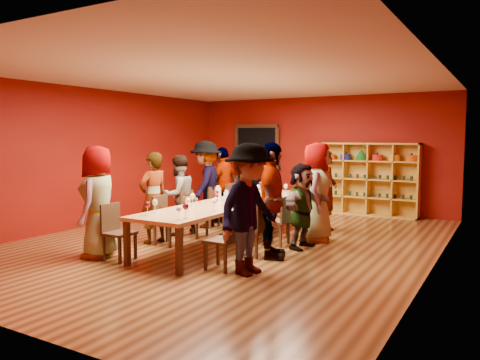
% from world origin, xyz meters
% --- Properties ---
extents(room_shell, '(7.10, 9.10, 3.04)m').
position_xyz_m(room_shell, '(0.00, 0.00, 1.50)').
color(room_shell, '#573217').
rests_on(room_shell, ground).
extents(tasting_table, '(1.10, 4.50, 0.75)m').
position_xyz_m(tasting_table, '(0.00, 0.00, 0.70)').
color(tasting_table, tan).
rests_on(tasting_table, ground).
extents(doorway, '(1.40, 0.17, 2.30)m').
position_xyz_m(doorway, '(-1.80, 4.43, 1.12)').
color(doorway, black).
rests_on(doorway, ground).
extents(shelving_unit, '(2.40, 0.40, 1.80)m').
position_xyz_m(shelving_unit, '(1.40, 4.32, 0.98)').
color(shelving_unit, gold).
rests_on(shelving_unit, ground).
extents(chair_person_left_0, '(0.42, 0.42, 0.89)m').
position_xyz_m(chair_person_left_0, '(-0.91, -1.98, 0.50)').
color(chair_person_left_0, black).
rests_on(chair_person_left_0, ground).
extents(person_left_0, '(0.77, 0.99, 1.80)m').
position_xyz_m(person_left_0, '(-1.27, -1.98, 0.90)').
color(person_left_0, beige).
rests_on(person_left_0, ground).
extents(chair_person_left_1, '(0.42, 0.42, 0.89)m').
position_xyz_m(chair_person_left_1, '(-0.91, -0.77, 0.50)').
color(chair_person_left_1, black).
rests_on(chair_person_left_1, ground).
extents(person_left_1, '(0.55, 0.68, 1.66)m').
position_xyz_m(person_left_1, '(-1.17, -0.77, 0.83)').
color(person_left_1, '#6185C8').
rests_on(person_left_1, ground).
extents(chair_person_left_2, '(0.42, 0.42, 0.89)m').
position_xyz_m(chair_person_left_2, '(-0.91, 0.03, 0.50)').
color(chair_person_left_2, black).
rests_on(chair_person_left_2, ground).
extents(person_left_2, '(0.61, 0.85, 1.58)m').
position_xyz_m(person_left_2, '(-1.22, 0.03, 0.79)').
color(person_left_2, '#C48390').
rests_on(person_left_2, ground).
extents(chair_person_left_3, '(0.42, 0.42, 0.89)m').
position_xyz_m(chair_person_left_3, '(-0.91, 0.99, 0.50)').
color(chair_person_left_3, black).
rests_on(chair_person_left_3, ground).
extents(person_left_3, '(0.82, 1.30, 1.86)m').
position_xyz_m(person_left_3, '(-1.21, 0.99, 0.93)').
color(person_left_3, pink).
rests_on(person_left_3, ground).
extents(chair_person_left_4, '(0.42, 0.42, 0.89)m').
position_xyz_m(chair_person_left_4, '(-0.91, 1.67, 0.50)').
color(chair_person_left_4, black).
rests_on(chair_person_left_4, ground).
extents(person_left_4, '(0.46, 1.00, 1.71)m').
position_xyz_m(person_left_4, '(-1.20, 1.67, 0.86)').
color(person_left_4, '#131634').
rests_on(person_left_4, ground).
extents(chair_person_right_0, '(0.42, 0.42, 0.89)m').
position_xyz_m(chair_person_right_0, '(0.91, -1.60, 0.50)').
color(chair_person_right_0, black).
rests_on(chair_person_right_0, ground).
extents(person_right_0, '(0.65, 1.25, 1.86)m').
position_xyz_m(person_right_0, '(1.30, -1.60, 0.93)').
color(person_right_0, beige).
rests_on(person_right_0, ground).
extents(chair_person_right_1, '(0.42, 0.42, 0.89)m').
position_xyz_m(chair_person_right_1, '(0.91, -0.67, 0.50)').
color(chair_person_right_1, black).
rests_on(chair_person_right_1, ground).
extents(person_right_1, '(0.85, 1.19, 1.86)m').
position_xyz_m(person_right_1, '(1.18, -0.67, 0.93)').
color(person_right_1, silver).
rests_on(person_right_1, ground).
extents(chair_person_right_2, '(0.42, 0.42, 0.89)m').
position_xyz_m(chair_person_right_2, '(0.91, 0.23, 0.50)').
color(chair_person_right_2, black).
rests_on(chair_person_right_2, ground).
extents(person_right_2, '(0.55, 1.42, 1.49)m').
position_xyz_m(person_right_2, '(1.33, 0.23, 0.75)').
color(person_right_2, '#5E83C2').
rests_on(person_right_2, ground).
extents(chair_person_right_3, '(0.42, 0.42, 0.89)m').
position_xyz_m(chair_person_right_3, '(0.91, 0.92, 0.50)').
color(chair_person_right_3, black).
rests_on(chair_person_right_3, ground).
extents(person_right_3, '(0.70, 0.99, 1.84)m').
position_xyz_m(person_right_3, '(1.32, 0.92, 0.92)').
color(person_right_3, '#141C37').
rests_on(person_right_3, ground).
extents(chair_person_right_4, '(0.42, 0.42, 0.89)m').
position_xyz_m(chair_person_right_4, '(0.91, 1.87, 0.50)').
color(chair_person_right_4, black).
rests_on(chair_person_right_4, ground).
extents(person_right_4, '(0.50, 0.65, 1.67)m').
position_xyz_m(person_right_4, '(1.19, 1.87, 0.84)').
color(person_right_4, pink).
rests_on(person_right_4, ground).
extents(wine_glass_0, '(0.07, 0.07, 0.18)m').
position_xyz_m(wine_glass_0, '(0.35, -0.17, 0.88)').
color(wine_glass_0, white).
rests_on(wine_glass_0, tasting_table).
extents(wine_glass_1, '(0.07, 0.07, 0.18)m').
position_xyz_m(wine_glass_1, '(-0.30, -0.04, 0.88)').
color(wine_glass_1, white).
rests_on(wine_glass_1, tasting_table).
extents(wine_glass_2, '(0.08, 0.08, 0.21)m').
position_xyz_m(wine_glass_2, '(-0.33, -1.89, 0.90)').
color(wine_glass_2, white).
rests_on(wine_glass_2, tasting_table).
extents(wine_glass_3, '(0.08, 0.08, 0.20)m').
position_xyz_m(wine_glass_3, '(0.33, -1.05, 0.89)').
color(wine_glass_3, white).
rests_on(wine_glass_3, tasting_table).
extents(wine_glass_4, '(0.09, 0.09, 0.22)m').
position_xyz_m(wine_glass_4, '(0.34, -1.81, 0.91)').
color(wine_glass_4, white).
rests_on(wine_glass_4, tasting_table).
extents(wine_glass_5, '(0.08, 0.08, 0.20)m').
position_xyz_m(wine_glass_5, '(-0.27, 1.95, 0.90)').
color(wine_glass_5, white).
rests_on(wine_glass_5, tasting_table).
extents(wine_glass_6, '(0.08, 0.08, 0.21)m').
position_xyz_m(wine_glass_6, '(0.14, 0.34, 0.90)').
color(wine_glass_6, white).
rests_on(wine_glass_6, tasting_table).
extents(wine_glass_7, '(0.09, 0.09, 0.22)m').
position_xyz_m(wine_glass_7, '(-0.29, -0.77, 0.91)').
color(wine_glass_7, white).
rests_on(wine_glass_7, tasting_table).
extents(wine_glass_8, '(0.08, 0.08, 0.20)m').
position_xyz_m(wine_glass_8, '(0.01, -0.48, 0.90)').
color(wine_glass_8, white).
rests_on(wine_glass_8, tasting_table).
extents(wine_glass_9, '(0.07, 0.07, 0.18)m').
position_xyz_m(wine_glass_9, '(-0.31, -0.93, 0.88)').
color(wine_glass_9, white).
rests_on(wine_glass_9, tasting_table).
extents(wine_glass_10, '(0.08, 0.08, 0.21)m').
position_xyz_m(wine_glass_10, '(-0.27, 0.70, 0.90)').
color(wine_glass_10, white).
rests_on(wine_glass_10, tasting_table).
extents(wine_glass_11, '(0.09, 0.09, 0.22)m').
position_xyz_m(wine_glass_11, '(-0.01, -1.28, 0.91)').
color(wine_glass_11, white).
rests_on(wine_glass_11, tasting_table).
extents(wine_glass_12, '(0.08, 0.08, 0.21)m').
position_xyz_m(wine_glass_12, '(-0.28, 1.05, 0.90)').
color(wine_glass_12, white).
rests_on(wine_glass_12, tasting_table).
extents(wine_glass_13, '(0.08, 0.08, 0.21)m').
position_xyz_m(wine_glass_13, '(0.32, 0.90, 0.90)').
color(wine_glass_13, white).
rests_on(wine_glass_13, tasting_table).
extents(wine_glass_14, '(0.09, 0.09, 0.22)m').
position_xyz_m(wine_glass_14, '(-0.30, 1.76, 0.91)').
color(wine_glass_14, white).
rests_on(wine_glass_14, tasting_table).
extents(wine_glass_15, '(0.08, 0.08, 0.20)m').
position_xyz_m(wine_glass_15, '(0.34, -1.98, 0.90)').
color(wine_glass_15, white).
rests_on(wine_glass_15, tasting_table).
extents(wine_glass_16, '(0.09, 0.09, 0.22)m').
position_xyz_m(wine_glass_16, '(-0.36, -1.68, 0.91)').
color(wine_glass_16, white).
rests_on(wine_glass_16, tasting_table).
extents(wine_glass_17, '(0.09, 0.09, 0.21)m').
position_xyz_m(wine_glass_17, '(-0.28, 0.01, 0.90)').
color(wine_glass_17, white).
rests_on(wine_glass_17, tasting_table).
extents(wine_glass_18, '(0.08, 0.08, 0.20)m').
position_xyz_m(wine_glass_18, '(0.36, 1.66, 0.90)').
color(wine_glass_18, white).
rests_on(wine_glass_18, tasting_table).
extents(wine_glass_19, '(0.08, 0.08, 0.21)m').
position_xyz_m(wine_glass_19, '(0.28, -0.90, 0.90)').
color(wine_glass_19, white).
rests_on(wine_glass_19, tasting_table).
extents(wine_glass_20, '(0.08, 0.08, 0.19)m').
position_xyz_m(wine_glass_20, '(0.28, 1.83, 0.89)').
color(wine_glass_20, white).
rests_on(wine_glass_20, tasting_table).
extents(wine_glass_21, '(0.09, 0.09, 0.22)m').
position_xyz_m(wine_glass_21, '(0.33, 0.08, 0.91)').
color(wine_glass_21, white).
rests_on(wine_glass_21, tasting_table).
extents(wine_glass_22, '(0.08, 0.08, 0.19)m').
position_xyz_m(wine_glass_22, '(-0.14, 1.34, 0.89)').
color(wine_glass_22, white).
rests_on(wine_glass_22, tasting_table).
extents(wine_glass_23, '(0.07, 0.07, 0.18)m').
position_xyz_m(wine_glass_23, '(0.34, 0.98, 0.88)').
color(wine_glass_23, white).
rests_on(wine_glass_23, tasting_table).
extents(spittoon_bowl, '(0.30, 0.30, 0.16)m').
position_xyz_m(spittoon_bowl, '(0.12, -0.02, 0.82)').
color(spittoon_bowl, '#B2B4B9').
rests_on(spittoon_bowl, tasting_table).
extents(carafe_a, '(0.14, 0.14, 0.28)m').
position_xyz_m(carafe_a, '(-0.28, 0.03, 0.88)').
color(carafe_a, white).
rests_on(carafe_a, tasting_table).
extents(carafe_b, '(0.13, 0.13, 0.26)m').
position_xyz_m(carafe_b, '(0.14, -0.35, 0.87)').
color(carafe_b, white).
rests_on(carafe_b, tasting_table).
extents(wine_bottle, '(0.09, 0.09, 0.30)m').
position_xyz_m(wine_bottle, '(0.07, 1.91, 0.86)').
color(wine_bottle, '#153A1A').
rests_on(wine_bottle, tasting_table).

